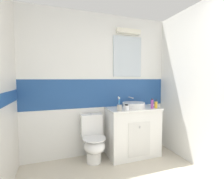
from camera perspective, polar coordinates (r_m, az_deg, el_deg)
The scene contains 9 objects.
wall_back_tiled at distance 2.90m, azimuth -4.56°, elevation 1.89°, with size 3.20×0.20×2.50m.
wall_right_plain at distance 2.60m, azimuth 33.85°, elevation 0.79°, with size 0.10×3.48×2.50m, color white.
vanity_cabinet at distance 2.96m, azimuth 7.34°, elevation -14.57°, with size 0.91×0.52×0.85m.
sink_basin at distance 2.89m, azimuth 7.73°, elevation -5.36°, with size 0.40×0.44×0.17m.
toilet at distance 2.76m, azimuth -6.69°, elevation -17.43°, with size 0.37×0.50×0.77m.
toothbrush_cup at distance 2.56m, azimuth 2.63°, elevation -6.32°, with size 0.08×0.08×0.23m.
soap_dispenser at distance 2.89m, azimuth 15.41°, elevation -5.29°, with size 0.05×0.05×0.15m.
hair_gel_jar at distance 2.60m, azimuth 5.22°, elevation -6.43°, with size 0.07×0.07×0.10m.
deodorant_spray_can at distance 2.84m, azimuth 14.15°, elevation -4.95°, with size 0.05×0.05×0.17m.
Camera 1 is at (-0.73, -0.36, 1.36)m, focal length 25.59 mm.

